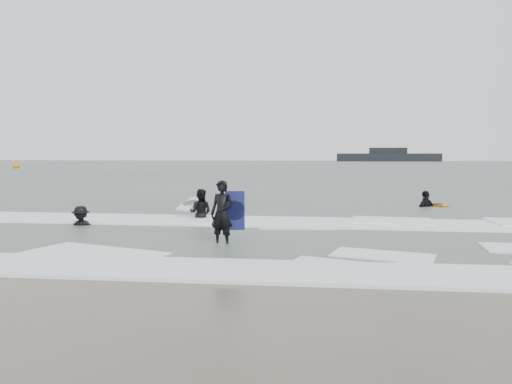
# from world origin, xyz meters

# --- Properties ---
(ground) EXTENTS (320.00, 320.00, 0.00)m
(ground) POSITION_xyz_m (0.00, 0.00, 0.00)
(ground) COLOR brown
(ground) RESTS_ON ground
(sea) EXTENTS (320.00, 320.00, 0.00)m
(sea) POSITION_xyz_m (0.00, 80.00, 0.06)
(sea) COLOR #47544C
(sea) RESTS_ON ground
(surfer_centre) EXTENTS (0.68, 0.54, 1.62)m
(surfer_centre) POSITION_xyz_m (-0.42, 2.02, 0.00)
(surfer_centre) COLOR black
(surfer_centre) RESTS_ON ground
(surfer_wading) EXTENTS (0.83, 0.67, 1.62)m
(surfer_wading) POSITION_xyz_m (-2.10, 6.54, 0.00)
(surfer_wading) COLOR black
(surfer_wading) RESTS_ON ground
(surfer_breaker) EXTENTS (1.06, 0.72, 1.51)m
(surfer_breaker) POSITION_xyz_m (-5.33, 4.48, 0.00)
(surfer_breaker) COLOR black
(surfer_breaker) RESTS_ON ground
(surfer_right_near) EXTENTS (1.12, 1.07, 1.87)m
(surfer_right_near) POSITION_xyz_m (6.23, 11.68, 0.00)
(surfer_right_near) COLOR black
(surfer_right_near) RESTS_ON ground
(surf_foam) EXTENTS (30.03, 9.06, 0.09)m
(surf_foam) POSITION_xyz_m (0.00, 3.70, 0.04)
(surf_foam) COLOR white
(surf_foam) RESTS_ON ground
(bodyboards) EXTENTS (10.15, 10.40, 1.25)m
(bodyboards) POSITION_xyz_m (1.38, 7.03, 0.50)
(bodyboards) COLOR #0D113F
(bodyboards) RESTS_ON ground
(buoy) EXTENTS (1.00, 1.00, 1.65)m
(buoy) POSITION_xyz_m (-45.88, 62.54, 0.42)
(buoy) COLOR orange
(buoy) RESTS_ON ground
(vessel_horizon) EXTENTS (31.13, 5.56, 4.23)m
(vessel_horizon) POSITION_xyz_m (21.39, 148.55, 1.57)
(vessel_horizon) COLOR black
(vessel_horizon) RESTS_ON ground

